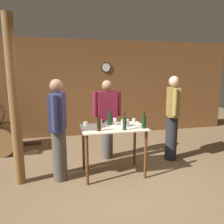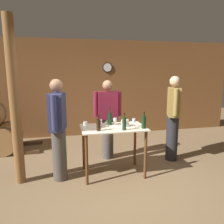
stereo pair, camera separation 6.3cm
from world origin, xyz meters
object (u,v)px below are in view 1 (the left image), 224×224
Objects in this scene: ice_bucket at (125,123)px; person_visitor_with_scarf at (172,116)px; wine_bottle_center at (124,123)px; person_visitor_bearded at (58,128)px; wine_glass_far_side at (134,121)px; wine_bottle_right at (144,122)px; wine_glass_near_left at (85,124)px; person_host at (107,118)px; wine_bottle_far_left at (99,125)px; wine_glass_near_center at (100,122)px; wooden_post at (14,103)px; wine_bottle_left at (110,119)px; wine_glass_near_right at (115,120)px.

ice_bucket is 1.18m from person_visitor_with_scarf.
wine_bottle_center is at bearing -153.26° from person_visitor_with_scarf.
wine_glass_far_side is at bearing -2.77° from person_visitor_bearded.
wine_glass_near_left is (-1.00, 0.04, 0.00)m from wine_bottle_right.
wine_glass_near_left is 1.16× the size of ice_bucket.
wine_bottle_center is 0.36m from wine_bottle_right.
person_host is (-0.31, 0.82, -0.11)m from wine_glass_far_side.
wine_bottle_center is at bearing -5.62° from wine_bottle_far_left.
wine_glass_near_center is 1.01× the size of ice_bucket.
ice_bucket is at bearing 143.25° from wine_bottle_right.
person_host is at bearing 114.92° from wine_bottle_right.
wooden_post is 1.86m from ice_bucket.
wine_bottle_left is 0.44m from wine_glass_far_side.
wine_bottle_right is at bearing -0.56° from wine_bottle_far_left.
ice_bucket is at bearing -77.25° from person_host.
wine_bottle_left reaches higher than ice_bucket.
person_visitor_bearded reaches higher than wine_bottle_center.
person_host is (-0.01, 0.63, -0.10)m from wine_glass_near_right.
wine_glass_near_right is at bearing -19.57° from wine_bottle_left.
person_visitor_with_scarf reaches higher than ice_bucket.
wooden_post is 1.70m from wine_glass_near_right.
person_host is at bearing 69.09° from wine_glass_near_center.
wine_glass_near_right is (1.66, 0.09, -0.37)m from wooden_post.
wine_glass_near_right is at bearing 7.36° from person_visitor_bearded.
wine_bottle_left is 0.18× the size of person_visitor_with_scarf.
wine_bottle_far_left reaches higher than wine_glass_far_side.
ice_bucket is at bearing -161.87° from person_visitor_with_scarf.
wine_bottle_center is (0.42, -0.04, 0.01)m from wine_bottle_far_left.
wine_glass_near_right is 0.08× the size of person_visitor_with_scarf.
person_host reaches higher than wine_glass_near_right.
wooden_post is at bearing 179.10° from ice_bucket.
person_host is 0.95× the size of person_visitor_with_scarf.
wine_bottle_far_left is at bearing -160.88° from person_visitor_with_scarf.
wine_bottle_right is at bearing -65.08° from person_host.
wine_glass_near_center is (-0.21, -0.14, -0.02)m from wine_bottle_left.
wooden_post is 9.88× the size of wine_bottle_far_left.
person_visitor_bearded is (-2.28, -0.37, -0.01)m from person_visitor_with_scarf.
wine_glass_far_side reaches higher than wine_glass_near_center.
wine_bottle_right is at bearing -36.75° from ice_bucket.
wine_glass_near_left is at bearing 172.05° from wine_bottle_far_left.
person_visitor_bearded is at bearing -170.65° from person_visitor_with_scarf.
person_visitor_with_scarf is at bearing 34.07° from wine_bottle_right.
wine_bottle_center is 0.26m from ice_bucket.
wine_glass_near_left is 1.92m from person_visitor_with_scarf.
wooden_post is 2.98m from person_visitor_with_scarf.
wine_bottle_right is at bearing -145.93° from person_visitor_with_scarf.
wine_glass_near_center is at bearing 2.05° from person_visitor_bearded.
person_host is at bearing 70.46° from wine_bottle_far_left.
wine_bottle_right is 0.17× the size of person_visitor_bearded.
ice_bucket is at bearing -37.73° from wine_glass_near_right.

